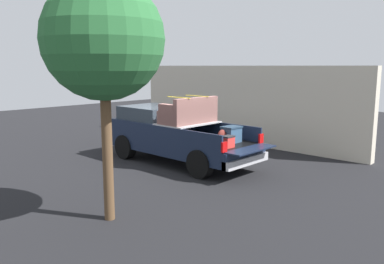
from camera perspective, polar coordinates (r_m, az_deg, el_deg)
name	(u,v)px	position (r m, az deg, el deg)	size (l,w,h in m)	color
ground_plane	(179,162)	(13.11, -1.91, -4.44)	(40.00, 40.00, 0.00)	black
pickup_truck	(172,133)	(13.16, -3.00, -0.17)	(6.05, 2.06, 2.23)	#162138
building_facade	(240,105)	(16.42, 6.97, 3.99)	(10.85, 0.36, 3.19)	beige
tree_background	(103,40)	(8.03, -12.79, 12.90)	(2.42, 2.42, 4.90)	brown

